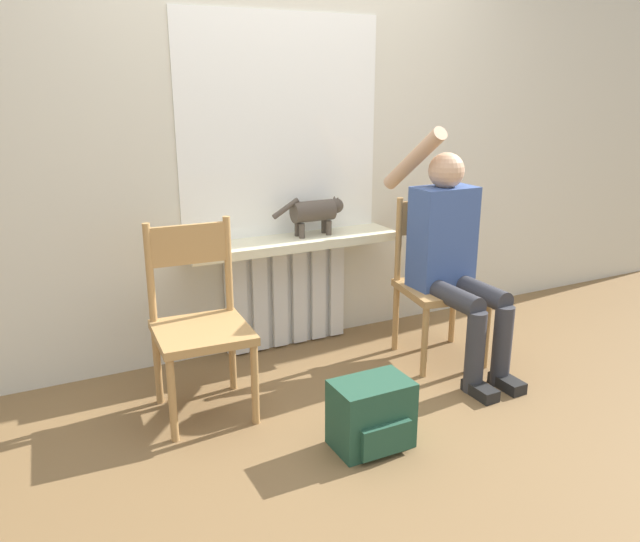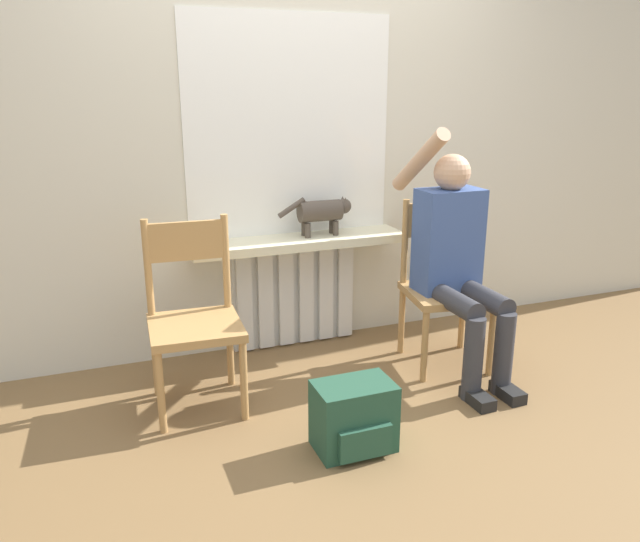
% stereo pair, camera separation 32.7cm
% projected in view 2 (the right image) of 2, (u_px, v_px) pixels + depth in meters
% --- Properties ---
extents(ground_plane, '(12.00, 12.00, 0.00)m').
position_uv_depth(ground_plane, '(377.00, 438.00, 2.80)').
color(ground_plane, brown).
extents(wall_with_window, '(7.00, 0.06, 2.70)m').
position_uv_depth(wall_with_window, '(288.00, 116.00, 3.51)').
color(wall_with_window, beige).
rests_on(wall_with_window, ground_plane).
extents(radiator, '(0.76, 0.08, 0.63)m').
position_uv_depth(radiator, '(294.00, 293.00, 3.74)').
color(radiator, silver).
rests_on(radiator, ground_plane).
extents(windowsill, '(1.25, 0.28, 0.05)m').
position_uv_depth(windowsill, '(299.00, 242.00, 3.56)').
color(windowsill, beige).
rests_on(windowsill, radiator).
extents(window_glass, '(1.20, 0.01, 1.22)m').
position_uv_depth(window_glass, '(290.00, 127.00, 3.50)').
color(window_glass, white).
rests_on(window_glass, windowsill).
extents(chair_left, '(0.45, 0.45, 0.91)m').
position_uv_depth(chair_left, '(194.00, 316.00, 2.99)').
color(chair_left, '#B2844C').
rests_on(chair_left, ground_plane).
extents(chair_right, '(0.49, 0.49, 0.91)m').
position_uv_depth(chair_right, '(444.00, 284.00, 3.46)').
color(chair_right, '#B2844C').
rests_on(chair_right, ground_plane).
extents(person, '(0.36, 0.98, 1.32)m').
position_uv_depth(person, '(457.00, 255.00, 3.30)').
color(person, '#333338').
rests_on(person, ground_plane).
extents(cat, '(0.45, 0.12, 0.23)m').
position_uv_depth(cat, '(323.00, 211.00, 3.57)').
color(cat, '#4C4238').
rests_on(cat, windowsill).
extents(backpack, '(0.34, 0.25, 0.30)m').
position_uv_depth(backpack, '(354.00, 417.00, 2.69)').
color(backpack, '#234C38').
rests_on(backpack, ground_plane).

